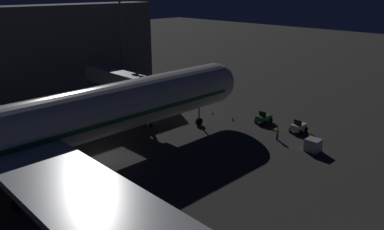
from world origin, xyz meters
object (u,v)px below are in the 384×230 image
baggage_tug_spare (299,127)px  traffic_cone_nose_port (233,119)px  apron_floodlight_mast (122,36)px  pushback_tug (264,118)px  ground_crew_near_nose_gear (310,136)px  jet_bridge (127,82)px  ground_crew_by_belt_loader (277,133)px  traffic_cone_nose_starboard (213,112)px  airliner_at_gate (3,138)px  baggage_container_near_belt (313,145)px

baggage_tug_spare → traffic_cone_nose_port: bearing=16.2°
apron_floodlight_mast → pushback_tug: apron_floodlight_mast is taller
baggage_tug_spare → ground_crew_near_nose_gear: baggage_tug_spare is taller
pushback_tug → jet_bridge: bearing=40.3°
ground_crew_by_belt_loader → traffic_cone_nose_starboard: (13.96, -1.81, -0.75)m
airliner_at_gate → traffic_cone_nose_starboard: bearing=-86.3°
ground_crew_near_nose_gear → baggage_container_near_belt: bearing=126.0°
traffic_cone_nose_port → baggage_container_near_belt: bearing=173.2°
airliner_at_gate → apron_floodlight_mast: size_ratio=3.63×
jet_bridge → ground_crew_near_nose_gear: jet_bridge is taller
jet_bridge → pushback_tug: size_ratio=7.37×
jet_bridge → ground_crew_by_belt_loader: jet_bridge is taller
baggage_container_near_belt → traffic_cone_nose_port: size_ratio=3.29×
ground_crew_near_nose_gear → airliner_at_gate: bearing=65.7°
apron_floodlight_mast → baggage_tug_spare: apron_floodlight_mast is taller
baggage_tug_spare → ground_crew_near_nose_gear: bearing=143.3°
airliner_at_gate → ground_crew_near_nose_gear: size_ratio=40.06×
baggage_tug_spare → baggage_container_near_belt: 6.81m
jet_bridge → pushback_tug: (-16.55, -14.06, -5.39)m
baggage_tug_spare → ground_crew_by_belt_loader: bearing=83.5°
jet_bridge → traffic_cone_nose_starboard: jet_bridge is taller
traffic_cone_nose_starboard → airliner_at_gate: bearing=93.7°
baggage_tug_spare → traffic_cone_nose_port: 10.53m
baggage_container_near_belt → ground_crew_by_belt_loader: size_ratio=0.97×
ground_crew_near_nose_gear → traffic_cone_nose_starboard: ground_crew_near_nose_gear is taller
airliner_at_gate → traffic_cone_nose_starboard: (2.20, -33.68, -5.79)m
jet_bridge → traffic_cone_nose_port: 17.90m
baggage_container_near_belt → traffic_cone_nose_starboard: baggage_container_near_belt is taller
pushback_tug → baggage_container_near_belt: size_ratio=1.40×
baggage_tug_spare → baggage_container_near_belt: (-4.89, 4.74, 0.06)m
ground_crew_near_nose_gear → ground_crew_by_belt_loader: (3.71, 2.39, 0.06)m
airliner_at_gate → ground_crew_near_nose_gear: (-15.47, -34.26, -5.10)m
jet_bridge → baggage_tug_spare: 27.27m
airliner_at_gate → jet_bridge: bearing=-65.3°
jet_bridge → apron_floodlight_mast: 18.86m
baggage_tug_spare → pushback_tug: (5.97, 0.34, 0.00)m
pushback_tug → traffic_cone_nose_port: bearing=32.2°
traffic_cone_nose_port → ground_crew_near_nose_gear: bearing=-177.5°
baggage_tug_spare → ground_crew_near_nose_gear: (-3.17, 2.36, 0.19)m
airliner_at_gate → apron_floodlight_mast: airliner_at_gate is taller
airliner_at_gate → baggage_container_near_belt: 36.60m
jet_bridge → traffic_cone_nose_starboard: (-8.03, -11.46, -5.89)m
baggage_container_near_belt → ground_crew_near_nose_gear: bearing=-54.0°
traffic_cone_nose_starboard → ground_crew_by_belt_loader: bearing=172.6°
baggage_tug_spare → traffic_cone_nose_starboard: bearing=11.5°
traffic_cone_nose_port → jet_bridge: bearing=42.7°
airliner_at_gate → ground_crew_near_nose_gear: 37.94m
baggage_tug_spare → ground_crew_near_nose_gear: size_ratio=1.35×
ground_crew_near_nose_gear → pushback_tug: bearing=-12.4°
ground_crew_near_nose_gear → traffic_cone_nose_port: (13.27, 0.58, -0.69)m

